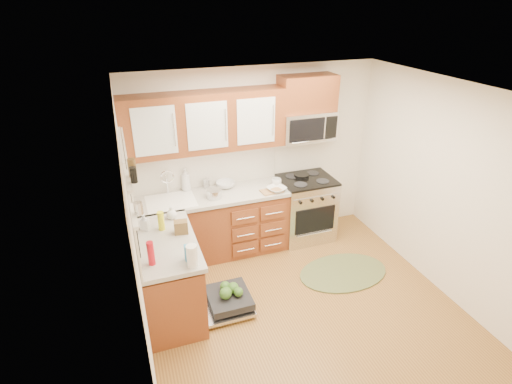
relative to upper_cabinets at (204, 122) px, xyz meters
name	(u,v)px	position (x,y,z in m)	size (l,w,h in m)	color
floor	(303,308)	(0.73, -1.57, -1.88)	(3.50, 3.50, 0.00)	brown
ceiling	(318,94)	(0.73, -1.57, 0.62)	(3.50, 3.50, 0.00)	white
wall_back	(255,157)	(0.73, 0.18, -0.62)	(3.50, 0.04, 2.50)	white
wall_front	(427,338)	(0.73, -3.33, -0.62)	(3.50, 0.04, 2.50)	white
wall_left	(135,247)	(-1.02, -1.57, -0.62)	(0.04, 3.50, 2.50)	white
wall_right	(445,191)	(2.48, -1.57, -0.62)	(0.04, 3.50, 2.50)	white
base_cabinet_back	(212,227)	(0.00, -0.12, -1.45)	(2.05, 0.60, 0.85)	maroon
base_cabinet_left	(169,278)	(-0.72, -1.05, -1.45)	(0.60, 1.25, 0.85)	maroon
countertop_back	(211,196)	(0.00, -0.14, -0.97)	(2.07, 0.64, 0.05)	#B8B1A8
countertop_left	(166,242)	(-0.71, -1.05, -0.97)	(0.64, 1.27, 0.05)	#B8B1A8
backsplash_back	(204,167)	(0.00, 0.16, -0.67)	(2.05, 0.02, 0.57)	beige
backsplash_left	(134,222)	(-1.01, -1.05, -0.67)	(0.02, 1.25, 0.57)	beige
upper_cabinets	(204,122)	(0.00, 0.00, 0.00)	(2.05, 0.35, 0.75)	maroon
cabinet_over_mw	(307,93)	(1.41, 0.00, 0.26)	(0.76, 0.35, 0.47)	maroon
range	(305,208)	(1.41, -0.15, -1.40)	(0.76, 0.64, 0.95)	silver
microwave	(306,125)	(1.41, -0.02, -0.18)	(0.76, 0.38, 0.40)	silver
sink	(172,210)	(-0.52, -0.16, -1.07)	(0.62, 0.50, 0.26)	white
dishwasher	(226,301)	(-0.13, -1.27, -1.77)	(0.70, 0.60, 0.20)	silver
window	(129,194)	(-1.01, -1.07, -0.32)	(0.03, 1.05, 1.05)	white
window_blind	(127,162)	(-0.98, -1.07, 0.00)	(0.02, 0.96, 0.40)	white
shelf_upper	(129,181)	(-0.99, -1.92, 0.17)	(0.04, 0.40, 0.03)	white
shelf_lower	(134,216)	(-0.99, -1.92, -0.12)	(0.04, 0.40, 0.03)	white
rug	(343,272)	(1.50, -1.15, -1.86)	(1.20, 0.78, 0.02)	#5A6037
skillet	(301,175)	(1.36, -0.05, -0.90)	(0.22, 0.22, 0.04)	black
stock_pot	(214,194)	(0.03, -0.24, -0.89)	(0.20, 0.20, 0.12)	silver
cutting_board	(271,191)	(0.79, -0.32, -0.94)	(0.28, 0.18, 0.02)	#A17B49
canister	(206,184)	(0.00, 0.07, -0.88)	(0.09, 0.09, 0.14)	silver
paper_towel_roll	(192,256)	(-0.52, -1.59, -0.83)	(0.11, 0.11, 0.23)	white
mustard_bottle	(161,221)	(-0.72, -0.81, -0.84)	(0.07, 0.07, 0.22)	yellow
red_bottle	(151,253)	(-0.90, -1.43, -0.82)	(0.07, 0.07, 0.25)	red
wooden_box	(181,227)	(-0.52, -0.95, -0.88)	(0.15, 0.11, 0.15)	brown
blue_carton	(190,252)	(-0.52, -1.48, -0.87)	(0.11, 0.06, 0.17)	#2882BA
bowl_a	(277,189)	(0.87, -0.32, -0.92)	(0.24, 0.24, 0.06)	#999999
bowl_b	(225,184)	(0.25, 0.03, -0.91)	(0.26, 0.26, 0.08)	#999999
cup	(276,182)	(0.93, -0.17, -0.90)	(0.14, 0.14, 0.11)	#999999
soap_bottle_a	(186,179)	(-0.27, 0.10, -0.79)	(0.12, 0.13, 0.32)	#999999
soap_bottle_b	(145,222)	(-0.90, -0.74, -0.85)	(0.09, 0.09, 0.19)	#999999
soap_bottle_c	(171,213)	(-0.58, -0.60, -0.87)	(0.12, 0.12, 0.16)	#999999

